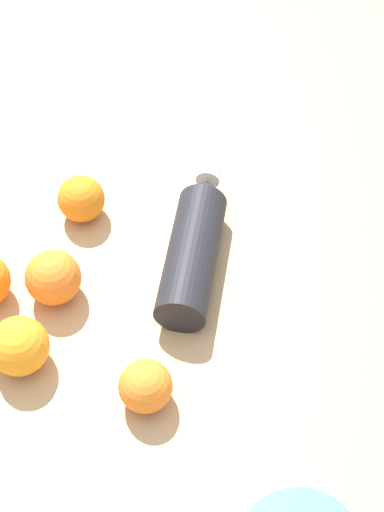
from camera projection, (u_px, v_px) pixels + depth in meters
name	position (u px, v px, depth m)	size (l,w,h in m)	color
ground_plane	(172.00, 248.00, 1.17)	(2.40, 2.40, 0.00)	tan
water_bottle	(195.00, 244.00, 1.13)	(0.14, 0.29, 0.07)	black
orange_0	(53.00, 278.00, 1.09)	(0.08, 0.08, 0.08)	orange
orange_1	(19.00, 346.00, 1.02)	(0.08, 0.08, 0.08)	orange
orange_3	(81.00, 199.00, 1.18)	(0.07, 0.07, 0.07)	orange
orange_4	(146.00, 386.00, 0.99)	(0.07, 0.07, 0.07)	orange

